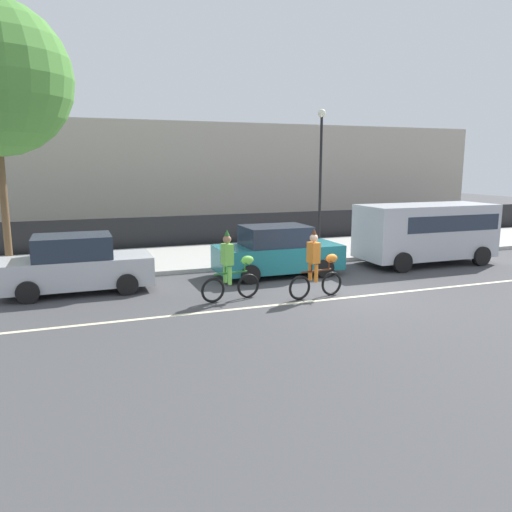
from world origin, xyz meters
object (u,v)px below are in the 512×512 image
Objects in this scene: parked_car_teal at (277,252)px; parade_cyclist_lime at (231,269)px; parked_van_silver at (427,229)px; parade_cyclist_orange at (317,267)px; street_lamp_post at (321,156)px; parked_car_silver at (76,265)px.

parade_cyclist_lime is at bearing -134.09° from parked_car_teal.
parked_van_silver is at bearing 15.80° from parade_cyclist_lime.
parade_cyclist_lime and parade_cyclist_orange have the same top height.
parade_cyclist_lime is 0.47× the size of parked_car_teal.
parade_cyclist_orange is at bearing -91.57° from parked_car_teal.
street_lamp_post is (4.41, 5.55, 3.21)m from parked_car_teal.
parked_car_silver is (-6.13, 2.94, -0.06)m from parade_cyclist_orange.
parked_car_silver is 0.70× the size of street_lamp_post.
parked_car_silver is 1.00× the size of parked_car_teal.
parked_car_teal is (2.34, 2.42, -0.06)m from parade_cyclist_lime.
parade_cyclist_orange is at bearing -13.70° from parade_cyclist_lime.
parade_cyclist_orange is 0.47× the size of parked_car_teal.
street_lamp_post is at bearing 62.21° from parade_cyclist_orange.
parade_cyclist_lime is at bearing -130.27° from street_lamp_post.
parked_car_silver is at bearing 179.71° from parked_van_silver.
parked_car_teal is (6.21, 0.03, 0.00)m from parked_car_silver.
parade_cyclist_lime is at bearing -164.20° from parked_van_silver.
street_lamp_post reaches higher than parked_van_silver.
street_lamp_post reaches higher than parked_car_silver.
parked_van_silver is 0.85× the size of street_lamp_post.
parade_cyclist_orange is at bearing -117.79° from street_lamp_post.
parade_cyclist_orange reaches higher than parked_car_teal.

